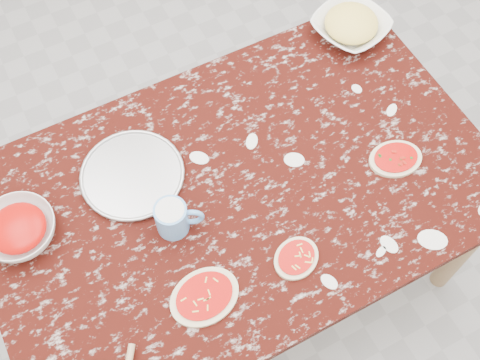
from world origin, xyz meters
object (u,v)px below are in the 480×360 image
pizza_tray (132,175)px  flour_mug (173,218)px  worktable (240,200)px  sauce_bowl (19,230)px  cheese_bowl (351,27)px

pizza_tray → flour_mug: bearing=-78.2°
pizza_tray → flour_mug: size_ratio=2.28×
worktable → pizza_tray: bearing=145.3°
sauce_bowl → cheese_bowl: 1.32m
pizza_tray → cheese_bowl: (0.93, 0.19, 0.03)m
worktable → flour_mug: (-0.24, -0.03, 0.14)m
flour_mug → pizza_tray: bearing=101.8°
worktable → pizza_tray: size_ratio=4.96×
pizza_tray → sauce_bowl: 0.37m
worktable → sauce_bowl: 0.68m
worktable → cheese_bowl: cheese_bowl is taller
cheese_bowl → flour_mug: bearing=-155.4°
worktable → pizza_tray: pizza_tray is taller
pizza_tray → flour_mug: (0.05, -0.22, 0.05)m
pizza_tray → flour_mug: flour_mug is taller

